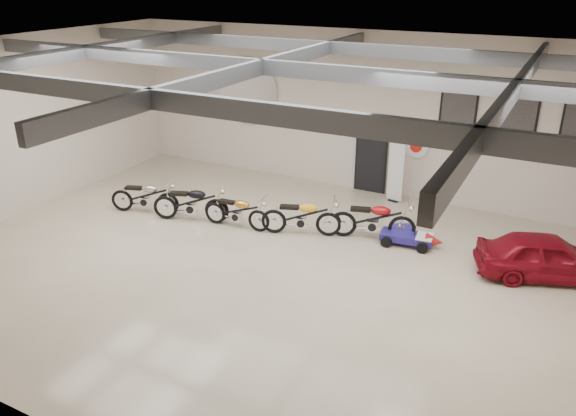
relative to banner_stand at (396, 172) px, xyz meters
The scene contains 18 objects.
floor 5.77m from the banner_stand, 104.90° to the right, with size 16.00×12.00×0.01m, color beige.
ceiling 6.99m from the banner_stand, 104.90° to the right, with size 16.00×12.00×0.01m, color slate.
back_wall 2.20m from the banner_stand, 161.13° to the left, with size 16.00×0.02×5.00m, color beige.
left_wall 11.06m from the banner_stand, 149.83° to the right, with size 0.02×12.00×5.00m, color beige.
ceiling_beams 6.85m from the banner_stand, 104.90° to the right, with size 15.80×11.80×0.32m, color #565A5E, non-canonical shape.
door 1.07m from the banner_stand, 154.96° to the left, with size 0.92×0.08×2.10m, color black.
logo_plaque 5.79m from the banner_stand, behind, with size 2.30×0.06×1.16m, color silver, non-canonical shape.
poster_left 2.69m from the banner_stand, 16.66° to the left, with size 1.05×0.08×1.35m, color black, non-canonical shape.
poster_mid 3.84m from the banner_stand, ahead, with size 1.05×0.08×1.35m, color black, non-canonical shape.
oil_sign 0.98m from the banner_stand, 45.85° to the left, with size 0.72×0.10×0.72m, color white, non-canonical shape.
banner_stand is the anchor object (origin of this frame).
motorcycle_silver 7.54m from the banner_stand, 145.81° to the right, with size 2.03×0.63×1.05m, color silver, non-canonical shape.
motorcycle_black 6.22m from the banner_stand, 139.00° to the right, with size 2.16×0.67×1.12m, color silver, non-canonical shape.
motorcycle_gold 5.10m from the banner_stand, 130.24° to the right, with size 1.94×0.60×1.01m, color silver, non-canonical shape.
motorcycle_yellow 3.80m from the banner_stand, 113.46° to the right, with size 2.11×0.65×1.10m, color silver, non-canonical shape.
motorcycle_red 2.86m from the banner_stand, 84.30° to the right, with size 2.20×0.68×1.15m, color silver, non-canonical shape.
go_kart 3.13m from the banner_stand, 63.95° to the right, with size 1.63×0.73×0.59m, color navy, non-canonical shape.
vintage_car 5.40m from the banner_stand, 32.58° to the right, with size 3.15×1.27×1.07m, color maroon.
Camera 1 is at (5.96, -10.28, 6.62)m, focal length 35.00 mm.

